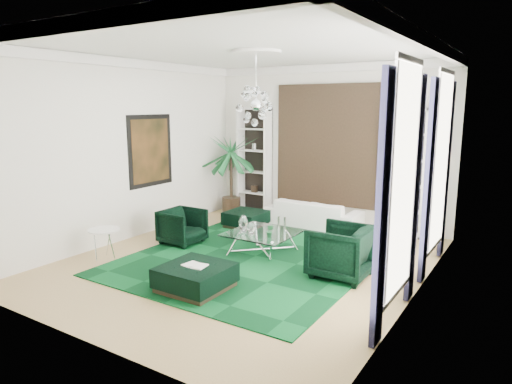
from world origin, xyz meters
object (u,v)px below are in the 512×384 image
Objects in this scene: armchair_right at (341,251)px; palm at (231,164)px; ottoman_side at (246,219)px; ottoman_front at (195,278)px; coffee_table at (263,243)px; sofa at (313,214)px; armchair_left at (182,227)px; side_table at (105,244)px.

armchair_right is 5.10m from palm.
ottoman_front reaches higher than ottoman_side.
ottoman_side is (-1.35, 1.45, -0.02)m from coffee_table.
coffee_table is 0.47× the size of palm.
armchair_right is at bearing 45.83° from ottoman_front.
sofa is at bearing 32.20° from ottoman_side.
coffee_table reaches higher than ottoman_side.
side_table is (-0.60, -1.50, -0.09)m from armchair_left.
armchair_left is at bearing -102.53° from ottoman_side.
coffee_table is at bearing 38.21° from side_table.
ottoman_front is 5.27m from palm.
side_table is at bearing -106.86° from ottoman_side.
ottoman_front is 2.41m from side_table.
side_table is 0.22× the size of palm.
palm is at bearing 14.28° from armchair_left.
sofa is 2.65m from palm.
armchair_left reaches higher than ottoman_front.
sofa is 2.27× the size of armchair_right.
side_table is at bearing 60.48° from sofa.
armchair_left reaches higher than coffee_table.
armchair_right is 1.80m from coffee_table.
armchair_left is at bearing -75.72° from palm.
armchair_left is 0.30× the size of palm.
coffee_table is at bearing 90.00° from sofa.
palm is at bearing 139.18° from ottoman_side.
armchair_right is 0.98× the size of ottoman_front.
side_table reaches higher than ottoman_front.
coffee_table is 1.46× the size of ottoman_side.
ottoman_side is at bearing 132.95° from coffee_table.
armchair_right is at bearing 123.44° from sofa.
ottoman_front is 0.37× the size of palm.
armchair_right is at bearing -11.31° from coffee_table.
ottoman_side is 1.48× the size of side_table.
palm is at bearing 135.59° from coffee_table.
sofa is at bearing 60.48° from side_table.
sofa is at bearing 90.00° from coffee_table.
sofa is at bearing -2.34° from palm.
armchair_left is 3.50m from armchair_right.
coffee_table is 3.61m from palm.
ottoman_side is 1.85m from palm.
armchair_right is 0.37× the size of palm.
ottoman_front is at bearing -68.48° from ottoman_side.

